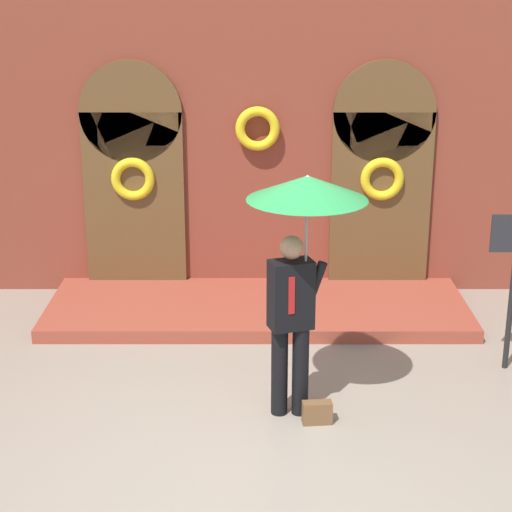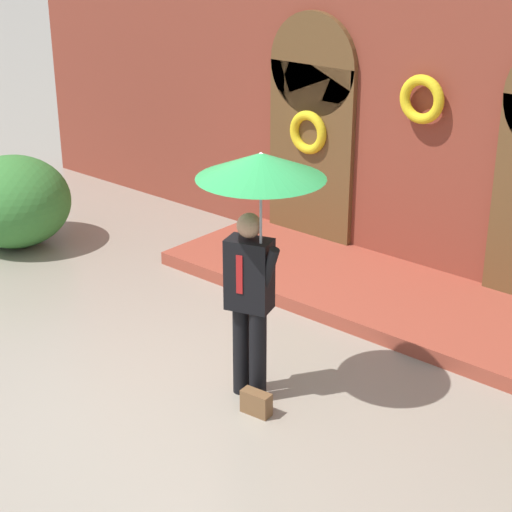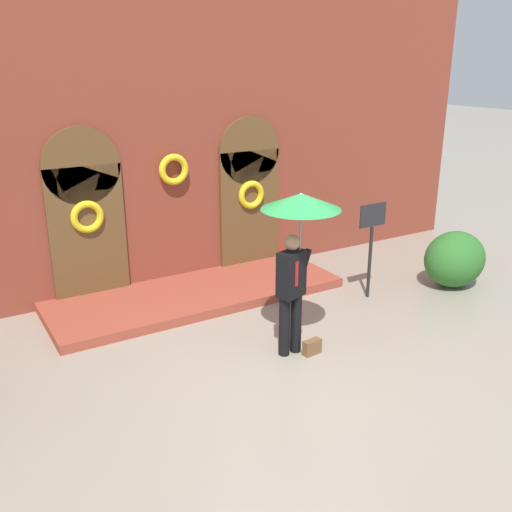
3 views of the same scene
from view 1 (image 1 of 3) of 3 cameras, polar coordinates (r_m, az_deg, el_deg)
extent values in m
plane|color=gray|center=(7.98, 0.31, -12.28)|extent=(80.00, 80.00, 0.00)
cube|color=brown|center=(11.14, 0.29, 11.85)|extent=(14.00, 0.50, 5.60)
cube|color=brown|center=(11.26, -7.90, 3.46)|extent=(1.30, 0.08, 2.40)
cylinder|color=brown|center=(11.02, -8.18, 9.49)|extent=(1.30, 0.08, 1.30)
cube|color=brown|center=(11.27, 8.46, 3.44)|extent=(1.30, 0.08, 2.40)
cylinder|color=brown|center=(11.02, 8.75, 9.47)|extent=(1.30, 0.08, 1.30)
torus|color=yellow|center=(11.11, -8.03, 5.11)|extent=(0.56, 0.12, 0.56)
torus|color=yellow|center=(11.11, 8.59, 5.09)|extent=(0.56, 0.12, 0.56)
torus|color=yellow|center=(10.87, 0.29, 8.49)|extent=(0.56, 0.12, 0.56)
cube|color=#98402E|center=(10.69, 0.28, -3.53)|extent=(5.20, 1.80, 0.16)
cylinder|color=black|center=(8.25, 1.75, -7.66)|extent=(0.16, 0.16, 0.90)
cylinder|color=black|center=(8.26, 3.15, -7.65)|extent=(0.16, 0.16, 0.90)
cube|color=black|center=(7.94, 2.52, -2.59)|extent=(0.45, 0.35, 0.66)
cube|color=#A51919|center=(7.81, 2.56, -2.66)|extent=(0.06, 0.03, 0.36)
sphere|color=#A87A5B|center=(7.79, 2.57, 0.57)|extent=(0.22, 0.22, 0.22)
cylinder|color=black|center=(7.92, 4.12, -1.91)|extent=(0.22, 0.09, 0.46)
cylinder|color=gray|center=(7.81, 3.53, 0.29)|extent=(0.02, 0.02, 0.98)
cone|color=#1E7538|center=(7.64, 3.62, 4.57)|extent=(1.10, 1.10, 0.22)
cone|color=white|center=(7.64, 3.62, 4.68)|extent=(0.61, 0.60, 0.20)
cube|color=brown|center=(8.25, 4.26, -10.38)|extent=(0.29, 0.15, 0.22)
camera|label=2|loc=(5.37, 67.17, 9.49)|focal=60.00mm
camera|label=3|loc=(4.12, -72.18, 5.61)|focal=40.00mm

